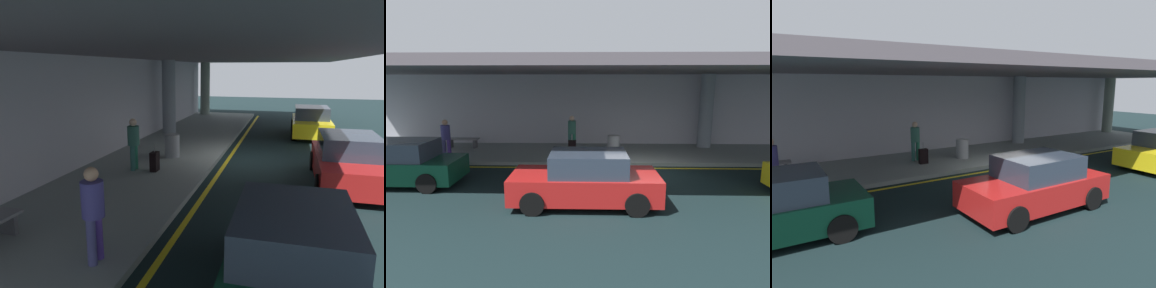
% 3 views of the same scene
% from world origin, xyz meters
% --- Properties ---
extents(ground_plane, '(60.00, 60.00, 0.00)m').
position_xyz_m(ground_plane, '(0.00, 0.00, 0.00)').
color(ground_plane, black).
extents(sidewalk, '(26.00, 4.20, 0.15)m').
position_xyz_m(sidewalk, '(0.00, 3.10, 0.07)').
color(sidewalk, gray).
rests_on(sidewalk, ground).
extents(lane_stripe_yellow, '(26.00, 0.14, 0.01)m').
position_xyz_m(lane_stripe_yellow, '(0.00, 0.70, 0.00)').
color(lane_stripe_yellow, yellow).
rests_on(lane_stripe_yellow, ground).
extents(support_column_far_left, '(0.67, 0.67, 3.65)m').
position_xyz_m(support_column_far_left, '(4.00, 4.43, 1.97)').
color(support_column_far_left, gray).
rests_on(support_column_far_left, sidewalk).
extents(ceiling_overhang, '(28.00, 13.20, 0.30)m').
position_xyz_m(ceiling_overhang, '(0.00, 2.60, 3.95)').
color(ceiling_overhang, '#665C63').
rests_on(ceiling_overhang, support_column_far_left).
extents(terminal_back_wall, '(26.00, 0.30, 3.80)m').
position_xyz_m(terminal_back_wall, '(0.00, 5.35, 1.90)').
color(terminal_back_wall, '#B5B4BF').
rests_on(terminal_back_wall, ground).
extents(car_red, '(4.10, 1.92, 1.50)m').
position_xyz_m(car_red, '(-2.02, -3.17, 0.71)').
color(car_red, '#B31C1A').
rests_on(car_red, ground).
extents(car_dark_green, '(4.10, 1.92, 1.50)m').
position_xyz_m(car_dark_green, '(-8.26, -1.57, 0.71)').
color(car_dark_green, '#0D3E2A').
rests_on(car_dark_green, ground).
extents(traveler_with_luggage, '(0.38, 0.38, 1.68)m').
position_xyz_m(traveler_with_luggage, '(-2.70, 3.35, 1.11)').
color(traveler_with_luggage, '#295C55').
rests_on(traveler_with_luggage, sidewalk).
extents(person_waiting_for_ride, '(0.38, 0.38, 1.68)m').
position_xyz_m(person_waiting_for_ride, '(-8.07, 1.64, 1.11)').
color(person_waiting_for_ride, '#4A4A87').
rests_on(person_waiting_for_ride, sidewalk).
extents(suitcase_upright_primary, '(0.36, 0.22, 0.90)m').
position_xyz_m(suitcase_upright_primary, '(-2.66, 2.66, 0.46)').
color(suitcase_upright_primary, black).
rests_on(suitcase_upright_primary, sidewalk).
extents(bench_metal, '(1.60, 0.50, 0.48)m').
position_xyz_m(bench_metal, '(-8.23, 3.87, 0.50)').
color(bench_metal, slate).
rests_on(bench_metal, sidewalk).
extents(trash_bin_steel, '(0.56, 0.56, 0.85)m').
position_xyz_m(trash_bin_steel, '(-0.75, 2.70, 0.57)').
color(trash_bin_steel, gray).
rests_on(trash_bin_steel, sidewalk).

